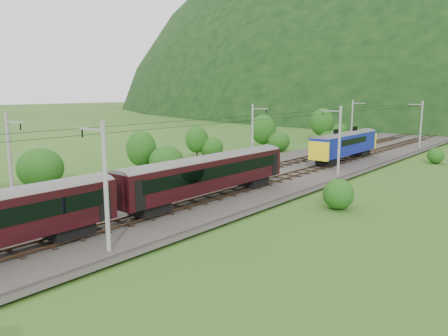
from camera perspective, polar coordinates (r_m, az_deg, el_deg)
The scene contains 13 objects.
ground at distance 33.28m, azimuth -21.08°, elevation -8.11°, with size 600.00×600.00×0.00m, color #29551A.
railbed at distance 38.82m, azimuth -8.13°, elevation -4.74°, with size 14.00×220.00×0.30m, color #38332D.
track_left at distance 40.53m, azimuth -10.43°, elevation -3.85°, with size 2.40×220.00×0.27m.
track_right at distance 37.07m, azimuth -5.63°, elevation -5.04°, with size 2.40×220.00×0.27m.
catenary_left at distance 58.38m, azimuth 3.79°, elevation 4.63°, with size 2.54×192.28×8.00m.
catenary_right at distance 52.20m, azimuth 14.77°, elevation 3.68°, with size 2.54×192.28×8.00m.
overhead_wires at distance 37.66m, azimuth -8.39°, elevation 5.54°, with size 4.83×198.00×0.03m.
mountain_ridge at distance 348.25m, azimuth 14.64°, elevation 8.08°, with size 336.00×280.00×132.00m, color black.
hazard_post_near at distance 65.32m, azimuth 13.32°, elevation 1.89°, with size 0.16×0.16×1.46m, color red.
hazard_post_far at distance 48.05m, azimuth 3.34°, elevation -0.70°, with size 0.16×0.16×1.49m, color red.
signal at distance 77.70m, azimuth 15.55°, elevation 3.37°, with size 0.22×0.22×1.97m.
vegetation_left at distance 52.30m, azimuth -13.18°, elevation 1.82°, with size 10.94×140.55×6.62m.
vegetation_right at distance 23.27m, azimuth -9.91°, elevation -12.46°, with size 5.50×93.27×2.48m.
Camera 1 is at (27.92, -15.12, 9.99)m, focal length 35.00 mm.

